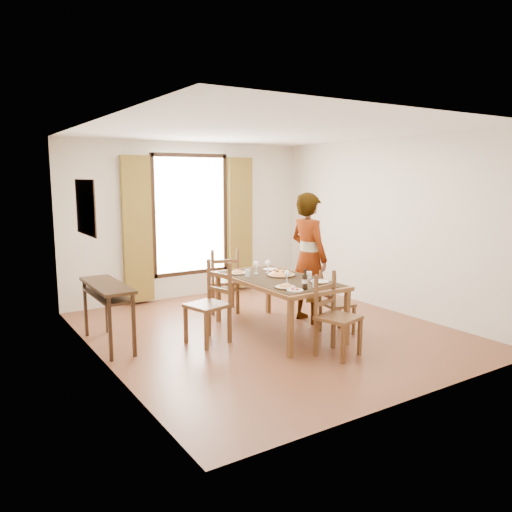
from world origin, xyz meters
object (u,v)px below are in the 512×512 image
console_table (107,293)px  man (309,258)px  pasta_platter (281,272)px  dining_table (278,283)px

console_table → man: size_ratio=0.64×
console_table → pasta_platter: bearing=-15.1°
dining_table → pasta_platter: (0.12, 0.09, 0.11)m
console_table → pasta_platter: (2.23, -0.60, 0.12)m
console_table → man: man is taller
console_table → dining_table: (2.11, -0.69, 0.01)m
console_table → man: (2.80, -0.49, 0.26)m
man → pasta_platter: (-0.57, -0.11, -0.14)m
dining_table → pasta_platter: pasta_platter is taller
man → pasta_platter: bearing=98.4°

